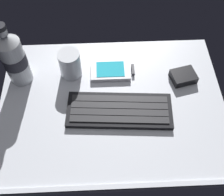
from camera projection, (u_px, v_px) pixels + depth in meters
The scene contains 6 objects.
ground_plane at pixel (112, 106), 79.66cm from camera, with size 64.00×48.00×2.80cm.
keyboard at pixel (119, 110), 76.85cm from camera, with size 29.68×12.93×1.70cm.
handheld_device at pixel (113, 71), 84.68cm from camera, with size 12.83×7.65×1.50cm.
juice_cup at pixel (70, 65), 81.81cm from camera, with size 6.40×6.40×8.50cm.
water_bottle at pixel (14, 58), 76.50cm from camera, with size 6.73×6.73×20.80cm.
charger_block at pixel (183, 76), 82.83cm from camera, with size 7.00×5.60×2.40cm, color black.
Camera 1 is at (-1.82, -41.96, 66.88)cm, focal length 44.60 mm.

